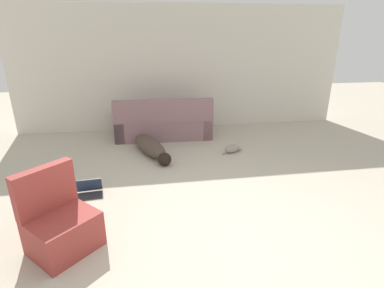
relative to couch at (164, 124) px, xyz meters
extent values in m
plane|color=#BCB29E|center=(0.53, -3.81, -0.28)|extent=(20.00, 20.00, 0.00)
cube|color=beige|center=(0.53, 0.68, 1.11)|extent=(7.61, 0.06, 2.78)
cube|color=gray|center=(0.00, 0.05, -0.07)|extent=(2.07, 0.96, 0.43)
cube|color=gray|center=(-0.01, -0.34, 0.38)|extent=(2.05, 0.20, 0.47)
cube|color=gray|center=(0.93, 0.02, 0.00)|extent=(0.23, 0.90, 0.57)
cube|color=gray|center=(-0.92, 0.07, 0.00)|extent=(0.23, 0.90, 0.57)
ellipsoid|color=#4C3D33|center=(-0.34, -0.93, -0.14)|extent=(0.78, 1.27, 0.28)
sphere|color=black|center=(-0.10, -1.56, -0.17)|extent=(0.30, 0.30, 0.23)
cylinder|color=#4C3D33|center=(-0.60, -0.22, -0.26)|extent=(0.15, 0.30, 0.04)
ellipsoid|color=gray|center=(1.23, -1.16, -0.20)|extent=(0.37, 0.29, 0.16)
sphere|color=#A89E93|center=(1.40, -1.08, -0.23)|extent=(0.13, 0.13, 0.10)
cylinder|color=gray|center=(1.04, -1.25, -0.27)|extent=(0.08, 0.06, 0.02)
cube|color=#2D2D33|center=(-1.23, -2.45, -0.27)|extent=(0.38, 0.24, 0.02)
cube|color=#2D2D33|center=(-1.24, -2.32, -0.17)|extent=(0.36, 0.10, 0.20)
cube|color=#23334C|center=(-1.24, -2.33, -0.17)|extent=(0.33, 0.09, 0.18)
cube|color=#993833|center=(-1.30, -3.54, -0.08)|extent=(0.84, 0.84, 0.40)
cube|color=#993833|center=(-1.46, -3.37, 0.37)|extent=(0.54, 0.53, 0.49)
camera|label=1|loc=(-0.38, -6.33, 1.90)|focal=28.00mm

